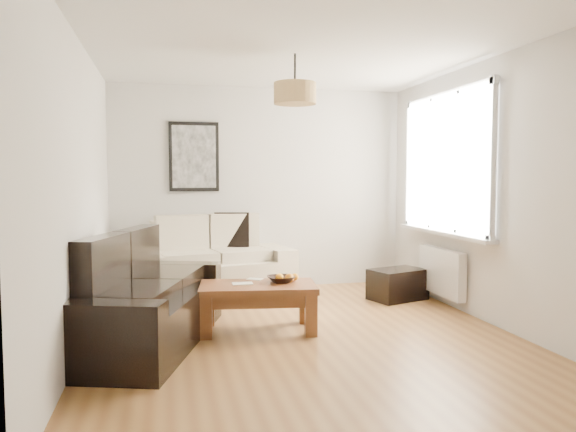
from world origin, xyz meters
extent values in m
plane|color=brown|center=(0.00, 0.00, 0.00)|extent=(4.50, 4.50, 0.00)
cube|color=white|center=(1.82, 0.80, 0.38)|extent=(0.10, 0.90, 0.52)
cylinder|color=tan|center=(0.00, 0.30, 2.23)|extent=(0.40, 0.40, 0.20)
cube|color=black|center=(1.45, 1.16, 0.18)|extent=(0.73, 0.59, 0.36)
cube|color=black|center=(-0.99, 2.00, 0.76)|extent=(0.40, 0.19, 0.38)
cube|color=black|center=(-0.41, 2.00, 0.78)|extent=(0.45, 0.21, 0.43)
imported|color=black|center=(-0.15, 0.25, 0.47)|extent=(0.28, 0.28, 0.06)
sphere|color=orange|center=(-0.07, 0.24, 0.48)|extent=(0.09, 0.09, 0.09)
sphere|color=orange|center=(0.00, 0.29, 0.48)|extent=(0.08, 0.08, 0.07)
sphere|color=#FF9D15|center=(-0.15, 0.31, 0.48)|extent=(0.08, 0.08, 0.08)
cube|color=beige|center=(-0.51, 0.27, 0.44)|extent=(0.20, 0.14, 0.01)
camera|label=1|loc=(-1.20, -4.77, 1.44)|focal=34.09mm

